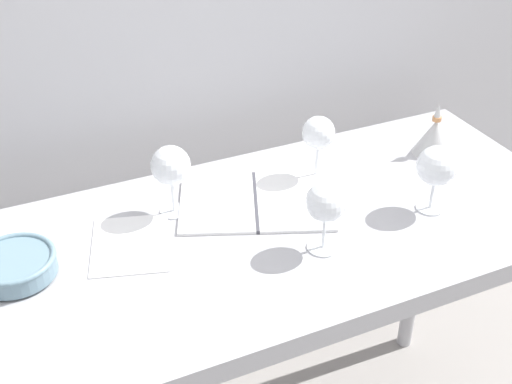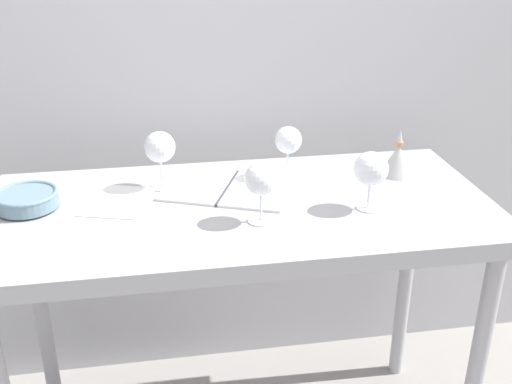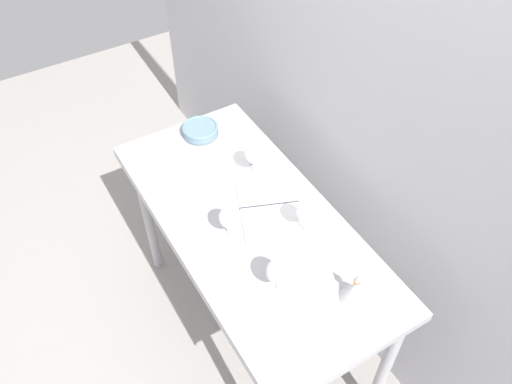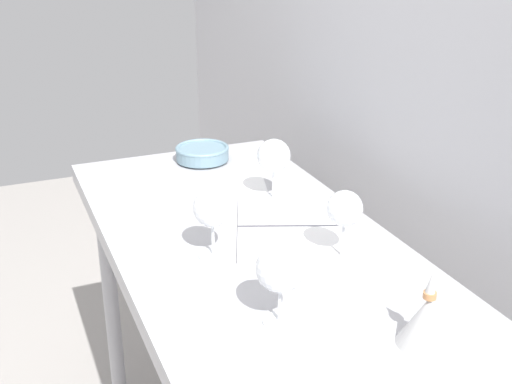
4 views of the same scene
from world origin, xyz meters
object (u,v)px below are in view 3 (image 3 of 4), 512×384
object	(u,v)px
tasting_sheet_upper	(226,164)
open_notebook	(270,205)
wine_glass_near_right	(279,272)
tasting_bowl	(200,130)
wine_glass_far_right	(306,212)
decanter_funnel	(355,290)
wine_glass_near_center	(230,218)
wine_glass_far_left	(255,154)

from	to	relation	value
tasting_sheet_upper	open_notebook	bearing A→B (deg)	22.84
wine_glass_near_right	tasting_bowl	distance (m)	0.93
tasting_bowl	wine_glass_far_right	bearing A→B (deg)	6.55
tasting_sheet_upper	decanter_funnel	distance (m)	0.84
wine_glass_near_center	wine_glass_far_right	bearing A→B (deg)	64.23
open_notebook	decanter_funnel	distance (m)	0.53
tasting_bowl	decanter_funnel	bearing A→B (deg)	3.33
wine_glass_near_right	wine_glass_far_right	xyz separation A→B (m)	(-0.17, 0.24, 0.01)
wine_glass_near_right	wine_glass_near_center	xyz separation A→B (m)	(-0.30, -0.03, 0.00)
wine_glass_far_right	tasting_sheet_upper	xyz separation A→B (m)	(-0.50, -0.08, -0.12)
tasting_bowl	open_notebook	bearing A→B (deg)	4.03
tasting_sheet_upper	tasting_bowl	xyz separation A→B (m)	(-0.24, -0.00, 0.03)
tasting_sheet_upper	tasting_bowl	bearing A→B (deg)	-162.80
tasting_sheet_upper	wine_glass_far_right	bearing A→B (deg)	25.62
wine_glass_far_left	wine_glass_near_center	xyz separation A→B (m)	(0.25, -0.26, -0.01)
wine_glass_far_right	tasting_bowl	size ratio (longest dim) A/B	0.98
tasting_sheet_upper	wine_glass_near_right	bearing A→B (deg)	3.56
wine_glass_far_right	open_notebook	world-z (taller)	wine_glass_far_right
wine_glass_far_left	tasting_sheet_upper	world-z (taller)	wine_glass_far_left
wine_glass_far_left	wine_glass_far_right	world-z (taller)	wine_glass_far_left
wine_glass_far_left	tasting_sheet_upper	bearing A→B (deg)	-147.81
wine_glass_near_right	decanter_funnel	xyz separation A→B (m)	(0.16, 0.21, -0.06)
wine_glass_far_right	tasting_sheet_upper	bearing A→B (deg)	-170.77
decanter_funnel	wine_glass_near_center	bearing A→B (deg)	-152.62
open_notebook	tasting_sheet_upper	bearing A→B (deg)	-151.63
wine_glass_far_left	tasting_bowl	distance (m)	0.39
open_notebook	tasting_bowl	distance (m)	0.55
tasting_sheet_upper	decanter_funnel	size ratio (longest dim) A/B	1.42
tasting_sheet_upper	decanter_funnel	xyz separation A→B (m)	(0.84, 0.06, 0.05)
tasting_bowl	wine_glass_near_right	bearing A→B (deg)	-9.36
tasting_sheet_upper	decanter_funnel	bearing A→B (deg)	20.43
wine_glass_near_center	tasting_bowl	world-z (taller)	wine_glass_near_center
wine_glass_far_right	tasting_sheet_upper	distance (m)	0.52
tasting_bowl	decanter_funnel	xyz separation A→B (m)	(1.08, 0.06, 0.02)
wine_glass_near_center	tasting_sheet_upper	distance (m)	0.43
wine_glass_near_center	decanter_funnel	distance (m)	0.53
open_notebook	tasting_sheet_upper	world-z (taller)	open_notebook
wine_glass_near_right	wine_glass_near_center	size ratio (longest dim) A/B	1.00
wine_glass_near_right	wine_glass_near_center	distance (m)	0.30
wine_glass_far_left	open_notebook	world-z (taller)	wine_glass_far_left
wine_glass_far_left	wine_glass_near_right	bearing A→B (deg)	-23.09
wine_glass_near_right	wine_glass_far_right	world-z (taller)	wine_glass_far_right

